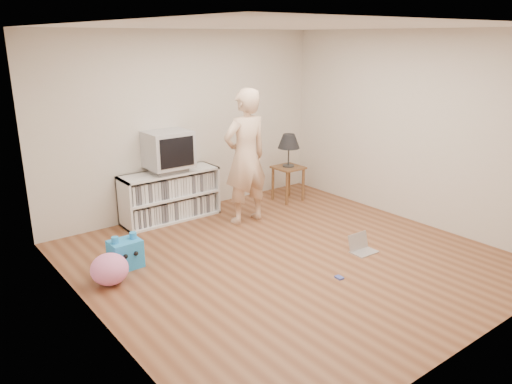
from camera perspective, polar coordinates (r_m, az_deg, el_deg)
The scene contains 13 objects.
ground at distance 5.94m, azimuth 3.59°, elevation -7.54°, with size 4.50×4.50×0.00m, color brown.
walls at distance 5.52m, azimuth 3.85°, elevation 4.78°, with size 4.52×4.52×2.60m.
ceiling at distance 5.39m, azimuth 4.14°, elevation 18.39°, with size 4.50×4.50×0.01m, color white.
media_unit at distance 7.16m, azimuth -9.84°, elevation -0.37°, with size 1.40×0.45×0.70m.
dvd_deck at distance 7.04m, azimuth -9.94°, elevation 2.59°, with size 0.45×0.35×0.07m, color gray.
crt_tv at distance 6.97m, azimuth -10.04°, elevation 4.85°, with size 0.60×0.53×0.50m.
side_table at distance 7.87m, azimuth 3.70°, elevation 1.98°, with size 0.42×0.42×0.55m.
table_lamp at distance 7.75m, azimuth 3.77°, elevation 5.72°, with size 0.34×0.34×0.52m.
person at distance 6.80m, azimuth -1.20°, elevation 4.01°, with size 0.68×0.45×1.86m, color beige.
laptop at distance 6.22m, azimuth 11.92°, elevation -6.14°, with size 0.32×0.26×0.21m.
playing_cards at distance 5.54m, azimuth 9.48°, elevation -9.62°, with size 0.07×0.09×0.02m, color #414FAD.
plush_blue at distance 5.84m, azimuth -14.69°, elevation -6.80°, with size 0.35×0.31×0.39m.
plush_pink at distance 5.50m, azimuth -16.40°, elevation -8.46°, with size 0.40×0.40×0.34m, color pink.
Camera 1 is at (-3.58, -4.03, 2.50)m, focal length 35.00 mm.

